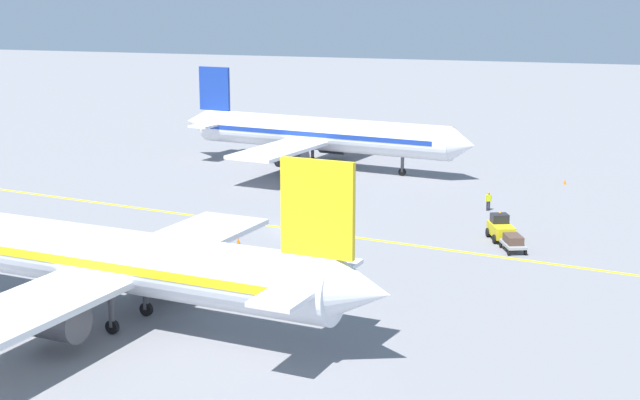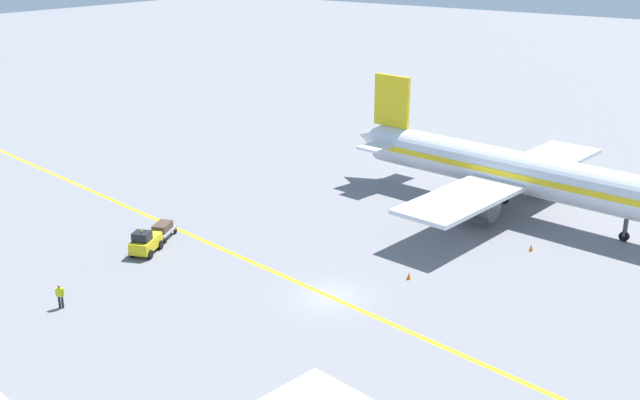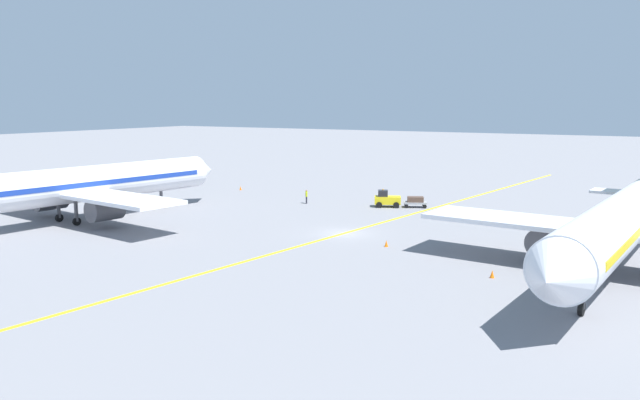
% 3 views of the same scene
% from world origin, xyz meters
% --- Properties ---
extents(ground_plane, '(400.00, 400.00, 0.00)m').
position_xyz_m(ground_plane, '(0.00, 0.00, 0.00)').
color(ground_plane, slate).
extents(apron_yellow_centreline, '(16.54, 118.96, 0.01)m').
position_xyz_m(apron_yellow_centreline, '(0.00, 0.00, 0.00)').
color(apron_yellow_centreline, yellow).
rests_on(apron_yellow_centreline, ground).
extents(airplane_at_gate, '(28.36, 35.55, 10.60)m').
position_xyz_m(airplane_at_gate, '(-23.09, 3.22, 3.71)').
color(airplane_at_gate, silver).
rests_on(airplane_at_gate, ground).
extents(baggage_tug_white, '(3.35, 2.70, 2.11)m').
position_xyz_m(baggage_tug_white, '(2.60, -15.66, 0.90)').
color(baggage_tug_white, gold).
rests_on(baggage_tug_white, ground).
extents(baggage_cart_trailing, '(2.95, 2.36, 1.24)m').
position_xyz_m(baggage_cart_trailing, '(-0.39, -17.04, 0.76)').
color(baggage_cart_trailing, gray).
rests_on(baggage_cart_trailing, ground).
extents(ground_crew_worker, '(0.39, 0.49, 1.68)m').
position_xyz_m(ground_crew_worker, '(11.97, -13.15, 0.91)').
color(ground_crew_worker, '#23232D').
rests_on(ground_crew_worker, ground).
extents(traffic_cone_near_nose, '(0.32, 0.32, 0.55)m').
position_xyz_m(traffic_cone_near_nose, '(-15.77, 8.01, 0.28)').
color(traffic_cone_near_nose, orange).
rests_on(traffic_cone_near_nose, ground).
extents(traffic_cone_by_wingtip, '(0.32, 0.32, 0.55)m').
position_xyz_m(traffic_cone_by_wingtip, '(-5.60, 2.99, 0.28)').
color(traffic_cone_by_wingtip, orange).
rests_on(traffic_cone_by_wingtip, ground).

